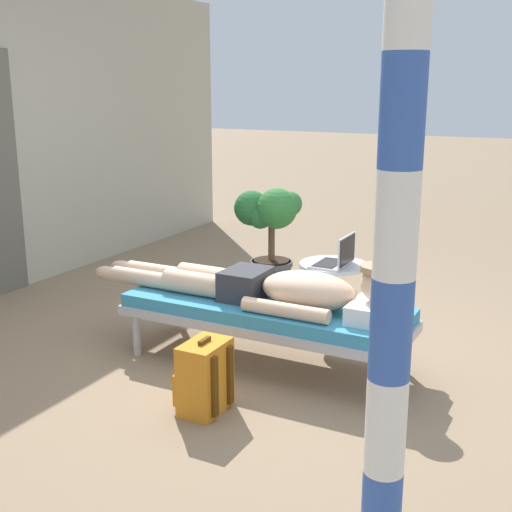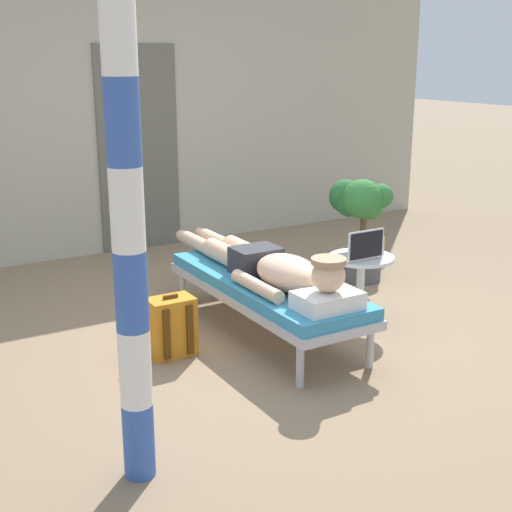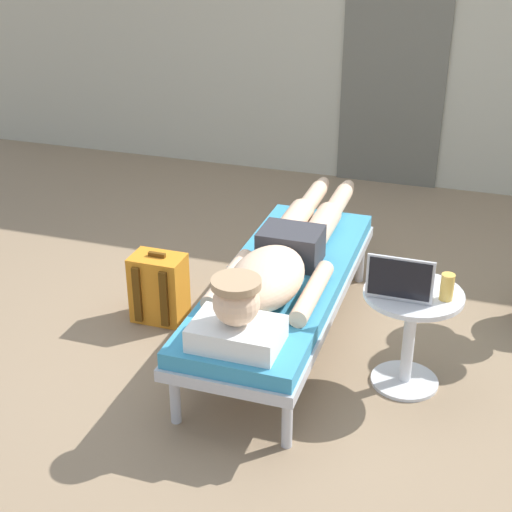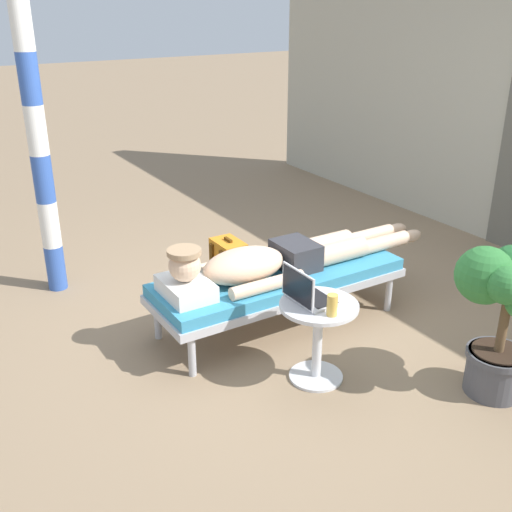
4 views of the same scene
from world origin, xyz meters
name	(u,v)px [view 4 (image 4 of 4)]	position (x,y,z in m)	size (l,w,h in m)	color
ground_plane	(281,325)	(0.00, 0.00, 0.00)	(40.00, 40.00, 0.00)	#8C7256
lounge_chair	(278,281)	(-0.04, 0.00, 0.35)	(0.64, 1.86, 0.42)	#B7B7BC
person_reclining	(272,260)	(-0.04, -0.06, 0.52)	(0.53, 2.17, 0.33)	white
side_table	(318,328)	(0.67, -0.18, 0.36)	(0.48, 0.48, 0.52)	silver
laptop	(307,293)	(0.61, -0.24, 0.58)	(0.31, 0.24, 0.23)	silver
drink_glass	(332,305)	(0.82, -0.21, 0.59)	(0.06, 0.06, 0.13)	gold
backpack	(229,264)	(-0.77, 0.01, 0.20)	(0.30, 0.26, 0.42)	orange
potted_plant	(501,304)	(1.31, 0.64, 0.58)	(0.47, 0.56, 0.93)	#4C4C51
porch_post	(36,130)	(-1.49, -1.22, 1.30)	(0.15, 0.15, 2.60)	#3359B2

